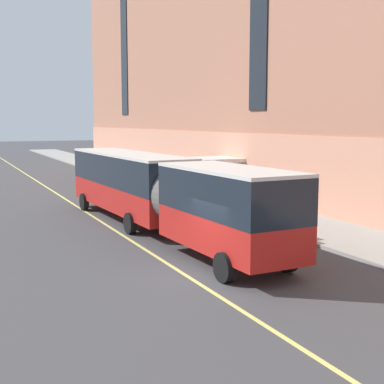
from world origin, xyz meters
name	(u,v)px	position (x,y,z in m)	size (l,w,h in m)	color
ground_plane	(199,276)	(0.00, 0.00, 0.00)	(260.00, 260.00, 0.00)	#424244
sidewalk	(339,234)	(8.52, 3.00, 0.07)	(4.56, 160.00, 0.15)	#9E9B93
city_bus	(158,189)	(1.32, 7.19, 2.07)	(3.62, 19.42, 3.55)	red
parked_car_silver_0	(258,221)	(4.93, 4.16, 0.78)	(1.96, 4.43, 1.56)	#B7B7BC
parked_car_champagne_1	(162,190)	(5.09, 16.11, 0.78)	(2.02, 4.53, 1.56)	#BCAD89
parked_car_black_3	(105,172)	(5.06, 29.41, 0.78)	(1.92, 4.41, 1.56)	black
fire_hydrant	(178,191)	(6.74, 17.41, 0.49)	(0.42, 0.24, 0.72)	red
lane_centerline	(156,257)	(-0.38, 3.00, 0.00)	(0.16, 140.00, 0.01)	#E0D66B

